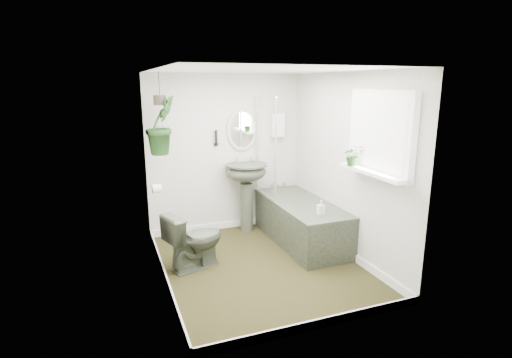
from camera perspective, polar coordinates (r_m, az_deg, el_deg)
name	(u,v)px	position (r m, az deg, el deg)	size (l,w,h in m)	color
floor	(260,266)	(4.98, 0.63, -12.32)	(2.30, 2.80, 0.02)	black
ceiling	(261,69)	(4.49, 0.71, 15.41)	(2.30, 2.80, 0.02)	white
wall_back	(226,154)	(5.91, -4.37, 3.62)	(2.30, 0.02, 2.30)	silver
wall_front	(323,208)	(3.37, 9.52, -4.15)	(2.30, 0.02, 2.30)	silver
wall_left	(158,182)	(4.32, -13.80, -0.43)	(0.02, 2.80, 2.30)	silver
wall_right	(347,166)	(5.13, 12.81, 1.80)	(0.02, 2.80, 2.30)	silver
skirting	(260,261)	(4.96, 0.63, -11.69)	(2.30, 2.80, 0.10)	white
bathtub	(301,222)	(5.60, 6.42, -6.11)	(0.72, 1.72, 0.58)	#3C4233
bath_screen	(266,147)	(5.65, 1.42, 4.53)	(0.04, 0.72, 1.40)	silver
shower_box	(277,125)	(6.06, 3.08, 7.71)	(0.20, 0.10, 0.35)	white
oval_mirror	(242,130)	(5.90, -1.97, 7.07)	(0.46, 0.03, 0.62)	beige
wall_sconce	(216,138)	(5.78, -5.70, 5.88)	(0.04, 0.04, 0.22)	black
toilet_roll_holder	(157,189)	(5.06, -13.99, -1.33)	(0.11, 0.11, 0.11)	white
window_recess	(381,133)	(4.45, 17.38, 6.30)	(0.08, 1.00, 0.90)	white
window_sill	(372,172)	(4.48, 16.29, 0.95)	(0.18, 1.00, 0.04)	white
window_blinds	(377,133)	(4.42, 16.91, 6.29)	(0.01, 0.86, 0.76)	white
toilet	(194,239)	(4.86, -8.80, -8.52)	(0.39, 0.69, 0.70)	#3C4233
pedestal_sink	(247,197)	(5.93, -1.36, -2.61)	(0.60, 0.51, 1.03)	#3C4233
sill_plant	(353,155)	(4.66, 13.71, 3.33)	(0.21, 0.18, 0.24)	black
hanging_plant	(161,125)	(5.19, -13.38, 7.49)	(0.41, 0.33, 0.74)	black
soap_bottle	(321,207)	(5.00, 9.26, -4.02)	(0.08, 0.08, 0.18)	#2A2727
hanging_pot	(160,100)	(5.17, -13.57, 10.89)	(0.16, 0.16, 0.12)	#3A3328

